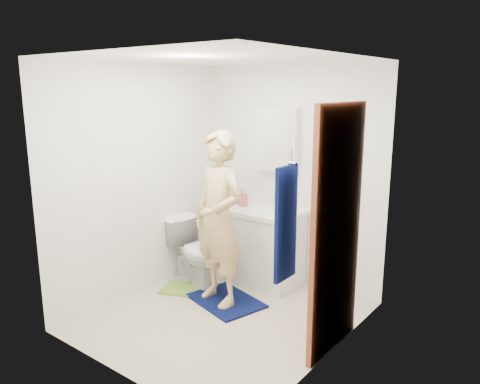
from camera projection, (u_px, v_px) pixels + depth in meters
The scene contains 22 objects.
floor at pixel (224, 317), 4.51m from camera, with size 2.20×2.40×0.02m, color beige.
ceiling at pixel (221, 57), 3.98m from camera, with size 2.20×2.40×0.02m, color white.
wall_back at pixel (292, 176), 5.18m from camera, with size 2.20×0.02×2.40m, color white.
wall_front at pixel (114, 226), 3.31m from camera, with size 2.20×0.02×2.40m, color white.
wall_left at pixel (141, 181), 4.90m from camera, with size 0.02×2.40×2.40m, color white.
wall_right at pixel (334, 215), 3.58m from camera, with size 0.02×2.40×2.40m, color white.
vanity_cabinet at pixel (265, 248), 5.22m from camera, with size 0.75×0.55×0.80m, color white.
countertop at pixel (266, 212), 5.12m from camera, with size 0.79×0.59×0.05m, color white.
sink_basin at pixel (266, 210), 5.12m from camera, with size 0.40×0.40×0.03m, color white.
faucet at pixel (275, 201), 5.24m from camera, with size 0.03×0.03×0.12m, color silver.
medicine_cabinet at pixel (278, 139), 5.13m from camera, with size 0.50×0.12×0.70m, color white.
mirror_panel at pixel (275, 140), 5.08m from camera, with size 0.46×0.01×0.66m, color white.
door at pixel (336, 231), 3.76m from camera, with size 0.05×0.80×2.05m, color #9D4C2B.
door_knob at pixel (312, 250), 3.56m from camera, with size 0.07×0.07×0.07m, color gold.
towel at pixel (286, 224), 3.18m from camera, with size 0.03×0.24×0.80m, color #071041.
towel_hook at pixel (292, 163), 3.06m from camera, with size 0.02×0.02×0.06m, color silver.
toilet at pixel (196, 252), 5.21m from camera, with size 0.41×0.72×0.73m, color white.
bath_mat at pixel (226, 301), 4.81m from camera, with size 0.75×0.53×0.02m, color #071041.
green_rug at pixel (182, 289), 5.10m from camera, with size 0.41×0.35×0.02m, color olive.
soap_dispenser at pixel (242, 198), 5.25m from camera, with size 0.09×0.09×0.19m, color #BE5960.
toothbrush_cup at pixel (288, 207), 5.02m from camera, with size 0.13×0.13×0.10m, color #99469A.
man at pixel (219, 219), 4.60m from camera, with size 0.63×0.42×1.74m, color #D2B576.
Camera 1 is at (2.64, -3.18, 2.16)m, focal length 35.00 mm.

